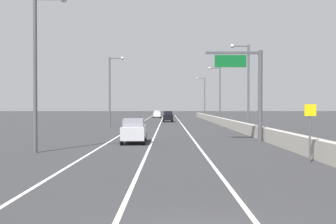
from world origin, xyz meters
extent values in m
plane|color=#2D2D30|center=(0.00, 64.00, 0.00)|extent=(320.00, 320.00, 0.00)
cube|color=silver|center=(-5.50, 55.00, 0.00)|extent=(0.16, 130.00, 0.00)
cube|color=silver|center=(-2.00, 55.00, 0.00)|extent=(0.16, 130.00, 0.00)
cube|color=silver|center=(1.50, 55.00, 0.00)|extent=(0.16, 130.00, 0.00)
cube|color=#9E998E|center=(7.51, 40.00, 0.55)|extent=(0.60, 120.00, 1.10)
cylinder|color=#47474C|center=(6.91, 24.27, 3.75)|extent=(0.36, 0.36, 7.50)
cube|color=#47474C|center=(4.66, 24.27, 7.30)|extent=(4.50, 0.20, 0.20)
cube|color=#0C5923|center=(4.43, 24.15, 6.60)|extent=(2.60, 0.10, 1.00)
cylinder|color=#4C4C51|center=(6.61, 12.15, 1.20)|extent=(0.10, 0.10, 2.40)
cube|color=yellow|center=(6.61, 12.11, 2.70)|extent=(0.60, 0.04, 0.60)
cylinder|color=#4C4C51|center=(8.25, 35.50, 4.86)|extent=(0.24, 0.24, 9.73)
cube|color=#4C4C51|center=(7.35, 35.50, 9.58)|extent=(1.80, 0.12, 0.12)
sphere|color=beige|center=(6.45, 35.50, 9.58)|extent=(0.44, 0.44, 0.44)
cylinder|color=#4C4C51|center=(8.42, 60.58, 4.86)|extent=(0.24, 0.24, 9.73)
cube|color=#4C4C51|center=(7.52, 60.58, 9.58)|extent=(1.80, 0.12, 0.12)
sphere|color=beige|center=(6.62, 60.58, 9.58)|extent=(0.44, 0.44, 0.44)
cylinder|color=#4C4C51|center=(8.10, 85.65, 4.86)|extent=(0.24, 0.24, 9.73)
cube|color=#4C4C51|center=(7.20, 85.65, 9.58)|extent=(1.80, 0.12, 0.12)
sphere|color=beige|center=(6.30, 85.65, 9.58)|extent=(0.44, 0.44, 0.44)
cylinder|color=#4C4C51|center=(-8.98, 16.43, 4.86)|extent=(0.24, 0.24, 9.73)
cylinder|color=#4C4C51|center=(-8.85, 46.52, 4.86)|extent=(0.24, 0.24, 9.73)
cube|color=#4C4C51|center=(-7.95, 46.52, 9.58)|extent=(1.80, 0.12, 0.12)
sphere|color=beige|center=(-7.05, 46.52, 9.58)|extent=(0.44, 0.44, 0.44)
cube|color=white|center=(-3.45, 90.54, 0.81)|extent=(1.80, 4.79, 0.93)
cube|color=#96969E|center=(-3.44, 90.06, 1.57)|extent=(1.57, 2.16, 0.60)
cylinder|color=black|center=(-4.26, 92.47, 0.34)|extent=(0.23, 0.68, 0.68)
cylinder|color=black|center=(-2.66, 92.49, 0.34)|extent=(0.23, 0.68, 0.68)
cylinder|color=black|center=(-4.23, 88.59, 0.34)|extent=(0.23, 0.68, 0.68)
cylinder|color=black|center=(-2.63, 88.61, 0.34)|extent=(0.23, 0.68, 0.68)
cube|color=black|center=(-0.71, 64.27, 0.87)|extent=(1.89, 4.49, 1.06)
cube|color=black|center=(-0.70, 63.82, 1.70)|extent=(1.61, 2.04, 0.60)
cylinder|color=black|center=(-1.57, 66.01, 0.34)|extent=(0.24, 0.69, 0.68)
cylinder|color=black|center=(0.03, 66.06, 0.34)|extent=(0.24, 0.69, 0.68)
cylinder|color=black|center=(-1.46, 62.47, 0.34)|extent=(0.24, 0.69, 0.68)
cylinder|color=black|center=(0.14, 62.52, 0.34)|extent=(0.24, 0.69, 0.68)
cube|color=#B7B7BC|center=(-3.38, 22.93, 0.83)|extent=(1.89, 4.68, 0.99)
cube|color=gray|center=(-3.37, 22.47, 1.63)|extent=(1.61, 2.12, 0.60)
cylinder|color=black|center=(-4.24, 24.78, 0.34)|extent=(0.24, 0.69, 0.68)
cylinder|color=black|center=(-2.62, 24.82, 0.34)|extent=(0.24, 0.69, 0.68)
cylinder|color=black|center=(-4.14, 21.04, 0.34)|extent=(0.24, 0.69, 0.68)
cylinder|color=black|center=(-2.53, 21.09, 0.34)|extent=(0.24, 0.69, 0.68)
camera|label=1|loc=(-0.70, -7.88, 2.90)|focal=41.72mm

